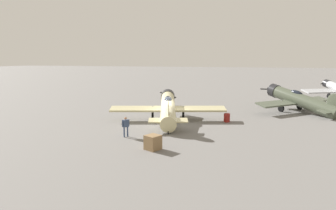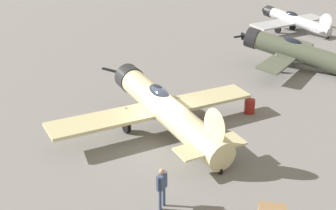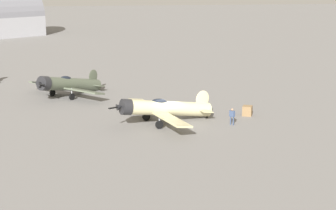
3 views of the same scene
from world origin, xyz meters
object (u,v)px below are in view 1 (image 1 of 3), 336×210
at_px(airplane_foreground, 168,107).
at_px(fuel_drum, 227,118).
at_px(equipment_crate, 153,142).
at_px(airplane_mid_apron, 299,100).
at_px(ground_crew_mechanic, 126,125).

xyz_separation_m(airplane_foreground, fuel_drum, (-1.66, 5.71, -1.07)).
height_order(airplane_foreground, equipment_crate, airplane_foreground).
xyz_separation_m(airplane_mid_apron, fuel_drum, (8.10, -7.62, -1.04)).
height_order(ground_crew_mechanic, equipment_crate, ground_crew_mechanic).
height_order(airplane_mid_apron, fuel_drum, airplane_mid_apron).
distance_m(ground_crew_mechanic, fuel_drum, 11.00).
distance_m(airplane_foreground, equipment_crate, 9.26).
distance_m(equipment_crate, fuel_drum, 11.45).
xyz_separation_m(airplane_foreground, ground_crew_mechanic, (6.56, -1.58, -0.49)).
bearing_deg(ground_crew_mechanic, fuel_drum, 90.22).
xyz_separation_m(airplane_mid_apron, ground_crew_mechanic, (16.33, -14.90, -0.46)).
distance_m(airplane_mid_apron, fuel_drum, 11.17).
bearing_deg(fuel_drum, airplane_foreground, -73.80).
relative_size(equipment_crate, fuel_drum, 1.45).
bearing_deg(fuel_drum, equipment_crate, -20.65).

